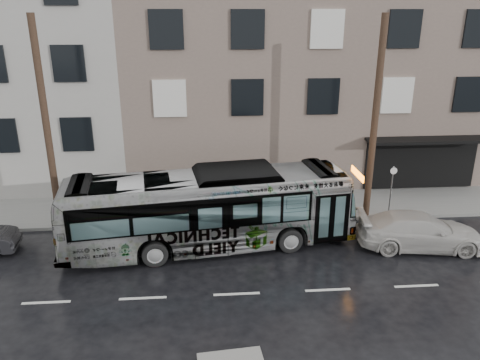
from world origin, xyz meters
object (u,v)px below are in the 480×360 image
object	(u,v)px
sign_post	(391,191)
bus	(209,209)
utility_pole_front	(375,121)
white_sedan	(420,231)
utility_pole_rear	(47,127)

from	to	relation	value
sign_post	bus	distance (m)	8.74
utility_pole_front	sign_post	distance (m)	3.48
sign_post	white_sedan	size ratio (longest dim) A/B	0.48
bus	white_sedan	distance (m)	8.67
utility_pole_rear	bus	size ratio (longest dim) A/B	0.77
white_sedan	bus	bearing A→B (deg)	91.93
bus	utility_pole_front	bearing A→B (deg)	-81.25
utility_pole_front	sign_post	bearing A→B (deg)	0.00
white_sedan	utility_pole_front	bearing A→B (deg)	29.69
utility_pole_rear	sign_post	xyz separation A→B (m)	(15.10, 0.00, -3.30)
utility_pole_front	bus	distance (m)	8.25
sign_post	white_sedan	world-z (taller)	sign_post
utility_pole_front	utility_pole_rear	world-z (taller)	same
bus	white_sedan	xyz separation A→B (m)	(8.59, -0.79, -0.91)
sign_post	bus	xyz separation A→B (m)	(-8.47, -2.16, 0.29)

